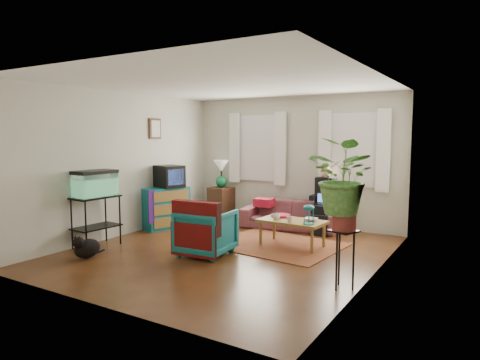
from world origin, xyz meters
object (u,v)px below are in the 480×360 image
Objects in this scene: coffee_table at (292,233)px; plant_stand at (343,259)px; aquarium_stand at (96,222)px; side_table at (221,202)px; dresser at (165,208)px; armchair at (206,230)px; sofa at (290,210)px.

plant_stand is at bearing -44.21° from coffee_table.
aquarium_stand is 4.07m from plant_stand.
side_table is 0.81× the size of aquarium_stand.
dresser is 0.84× the size of coffee_table.
dresser is 1.07× the size of aquarium_stand.
armchair is 0.72× the size of coffee_table.
sofa is 3.30m from plant_stand.
sofa is at bearing -8.74° from side_table.
aquarium_stand is at bearing -177.12° from plant_stand.
side_table is 0.63× the size of coffee_table.
side_table is 3.19m from aquarium_stand.
sofa is 1.75× the size of coffee_table.
dresser is 2.13m from armchair.
aquarium_stand is at bearing -72.83° from dresser.
coffee_table is at bearing 35.18° from aquarium_stand.
dresser is at bearing -102.95° from side_table.
armchair reaches higher than coffee_table.
aquarium_stand is (-0.01, -1.69, 0.01)m from dresser.
plant_stand reaches higher than coffee_table.
coffee_table is (2.74, 1.67, -0.19)m from aquarium_stand.
plant_stand is (1.92, -2.68, -0.01)m from sofa.
dresser reaches higher than plant_stand.
dresser is (-2.13, -1.20, 0.04)m from sofa.
armchair reaches higher than sofa.
aquarium_stand reaches higher than plant_stand.
dresser is 1.26× the size of plant_stand.
sofa is 1.82m from side_table.
side_table is at bearing 141.41° from plant_stand.
plant_stand is at bearing -38.59° from side_table.
sofa is 2.63× the size of plant_stand.
armchair is 1.46m from coffee_table.
aquarium_stand reaches higher than dresser.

